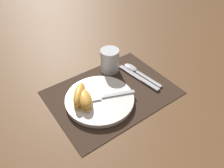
{
  "coord_description": "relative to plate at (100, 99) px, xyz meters",
  "views": [
    {
      "loc": [
        -0.35,
        -0.48,
        0.57
      ],
      "look_at": [
        0.01,
        0.02,
        0.02
      ],
      "focal_mm": 35.0,
      "sensor_mm": 36.0,
      "label": 1
    }
  ],
  "objects": [
    {
      "name": "juice_glass",
      "position": [
        0.13,
        0.13,
        0.03
      ],
      "size": [
        0.08,
        0.08,
        0.1
      ],
      "color": "silver",
      "rests_on": "placemat"
    },
    {
      "name": "plate",
      "position": [
        0.0,
        0.0,
        0.0
      ],
      "size": [
        0.24,
        0.24,
        0.02
      ],
      "color": "white",
      "rests_on": "placemat"
    },
    {
      "name": "citrus_wedge_0",
      "position": [
        -0.06,
        0.04,
        0.03
      ],
      "size": [
        0.11,
        0.12,
        0.05
      ],
      "color": "#F4DB84",
      "rests_on": "plate"
    },
    {
      "name": "placemat",
      "position": [
        0.06,
        0.01,
        -0.01
      ],
      "size": [
        0.45,
        0.33,
        0.0
      ],
      "color": "#38281E",
      "rests_on": "ground_plane"
    },
    {
      "name": "spoon",
      "position": [
        0.21,
        0.06,
        -0.0
      ],
      "size": [
        0.05,
        0.2,
        0.01
      ],
      "color": "#BCBCC1",
      "rests_on": "placemat"
    },
    {
      "name": "citrus_wedge_1",
      "position": [
        -0.06,
        0.02,
        0.03
      ],
      "size": [
        0.08,
        0.11,
        0.04
      ],
      "color": "#F4DB84",
      "rests_on": "plate"
    },
    {
      "name": "ground_plane",
      "position": [
        0.06,
        0.01,
        -0.01
      ],
      "size": [
        3.0,
        3.0,
        0.0
      ],
      "primitive_type": "plane",
      "color": "brown"
    },
    {
      "name": "fork",
      "position": [
        0.01,
        -0.01,
        0.01
      ],
      "size": [
        0.19,
        0.09,
        0.0
      ],
      "color": "#BCBCC1",
      "rests_on": "plate"
    },
    {
      "name": "knife",
      "position": [
        0.2,
        0.01,
        -0.01
      ],
      "size": [
        0.04,
        0.21,
        0.01
      ],
      "color": "#BCBCC1",
      "rests_on": "placemat"
    }
  ]
}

